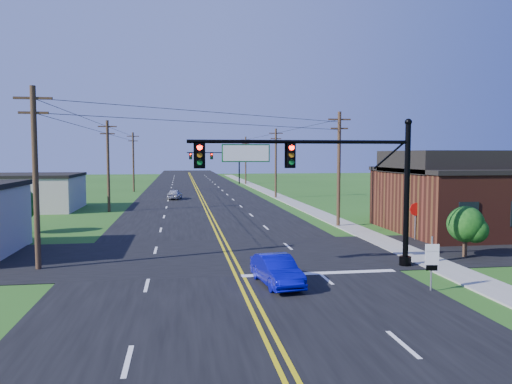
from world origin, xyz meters
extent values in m
plane|color=#244F16|center=(0.00, 0.00, 0.00)|extent=(260.00, 260.00, 0.00)
cube|color=black|center=(0.00, 50.00, 0.02)|extent=(16.00, 220.00, 0.04)
cube|color=black|center=(0.00, 12.00, 0.02)|extent=(70.00, 10.00, 0.04)
cube|color=gray|center=(10.50, 40.00, 0.04)|extent=(2.00, 160.00, 0.08)
cylinder|color=black|center=(8.80, 8.00, 3.60)|extent=(0.28, 0.28, 7.20)
cylinder|color=black|center=(8.80, 8.00, 0.25)|extent=(0.60, 0.60, 0.50)
sphere|color=black|center=(8.80, 8.00, 7.30)|extent=(0.36, 0.36, 0.36)
cylinder|color=black|center=(3.30, 8.00, 6.30)|extent=(11.00, 0.18, 0.18)
cube|color=#045514|center=(0.60, 8.00, 5.75)|extent=(2.30, 0.06, 0.85)
cylinder|color=black|center=(8.80, 80.00, 3.60)|extent=(0.28, 0.28, 7.20)
cylinder|color=black|center=(8.80, 80.00, 0.25)|extent=(0.60, 0.60, 0.50)
sphere|color=black|center=(8.80, 80.00, 7.30)|extent=(0.36, 0.36, 0.36)
cylinder|color=black|center=(3.80, 80.00, 6.00)|extent=(10.00, 0.18, 0.18)
cube|color=#045514|center=(0.60, 80.00, 5.45)|extent=(2.30, 0.06, 0.85)
cube|color=#4F2016|center=(20.00, 18.00, 2.20)|extent=(14.00, 11.00, 4.40)
cube|color=black|center=(20.00, 18.00, 4.55)|extent=(14.20, 11.20, 0.30)
cube|color=beige|center=(-19.00, 38.00, 1.70)|extent=(12.00, 9.00, 3.40)
cube|color=black|center=(-19.00, 38.00, 3.55)|extent=(12.20, 9.20, 0.30)
cylinder|color=#3B2A1A|center=(-9.50, 10.00, 4.50)|extent=(0.28, 0.28, 9.00)
cube|color=#3B2A1A|center=(-9.50, 10.00, 8.40)|extent=(1.80, 0.12, 0.12)
cube|color=#3B2A1A|center=(-9.50, 10.00, 7.70)|extent=(1.40, 0.12, 0.12)
cylinder|color=#3B2A1A|center=(-9.50, 35.00, 4.50)|extent=(0.28, 0.28, 9.00)
cube|color=#3B2A1A|center=(-9.50, 35.00, 8.40)|extent=(1.80, 0.12, 0.12)
cube|color=#3B2A1A|center=(-9.50, 35.00, 7.70)|extent=(1.40, 0.12, 0.12)
cylinder|color=#3B2A1A|center=(-9.50, 62.00, 4.50)|extent=(0.28, 0.28, 9.00)
cube|color=#3B2A1A|center=(-9.50, 62.00, 8.40)|extent=(1.80, 0.12, 0.12)
cube|color=#3B2A1A|center=(-9.50, 62.00, 7.70)|extent=(1.40, 0.12, 0.12)
cylinder|color=#3B2A1A|center=(9.80, 22.00, 4.50)|extent=(0.28, 0.28, 9.00)
cube|color=#3B2A1A|center=(9.80, 22.00, 8.40)|extent=(1.80, 0.12, 0.12)
cube|color=#3B2A1A|center=(9.80, 22.00, 7.70)|extent=(1.40, 0.12, 0.12)
cylinder|color=#3B2A1A|center=(9.80, 48.00, 4.50)|extent=(0.28, 0.28, 9.00)
cube|color=#3B2A1A|center=(9.80, 48.00, 8.40)|extent=(1.80, 0.12, 0.12)
cube|color=#3B2A1A|center=(9.80, 48.00, 7.70)|extent=(1.40, 0.12, 0.12)
cylinder|color=#3B2A1A|center=(9.80, 78.00, 4.50)|extent=(0.28, 0.28, 9.00)
cube|color=#3B2A1A|center=(9.80, 78.00, 8.40)|extent=(1.80, 0.12, 0.12)
cube|color=#3B2A1A|center=(9.80, 78.00, 7.70)|extent=(1.40, 0.12, 0.12)
cylinder|color=#3B2A1A|center=(16.00, 26.00, 0.92)|extent=(0.24, 0.24, 1.85)
sphere|color=#0E3B0F|center=(16.00, 26.00, 2.60)|extent=(3.00, 3.00, 3.00)
cylinder|color=#3B2A1A|center=(13.00, 9.50, 0.66)|extent=(0.24, 0.24, 1.32)
sphere|color=#0E3B0F|center=(13.00, 9.50, 1.86)|extent=(2.00, 2.00, 2.00)
cylinder|color=#3B2A1A|center=(-14.00, 22.00, 0.77)|extent=(0.24, 0.24, 1.54)
sphere|color=#0E3B0F|center=(-14.00, 22.00, 2.17)|extent=(2.40, 2.40, 2.40)
imported|color=#0708AB|center=(1.58, 5.26, 0.64)|extent=(1.86, 4.02, 1.28)
imported|color=silver|center=(-3.20, 47.80, 0.63)|extent=(2.04, 3.86, 1.25)
cylinder|color=slate|center=(7.76, 3.40, 1.15)|extent=(0.08, 0.08, 2.31)
cube|color=white|center=(7.76, 3.36, 1.84)|extent=(0.57, 0.13, 0.31)
cube|color=white|center=(7.76, 3.36, 1.42)|extent=(0.57, 0.13, 0.58)
cube|color=black|center=(7.76, 3.36, 1.00)|extent=(0.47, 0.11, 0.23)
cylinder|color=slate|center=(12.90, 15.21, 1.17)|extent=(0.08, 0.08, 2.34)
cylinder|color=red|center=(12.90, 15.17, 2.06)|extent=(0.89, 0.11, 0.89)
camera|label=1|loc=(-2.52, -15.66, 5.70)|focal=35.00mm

